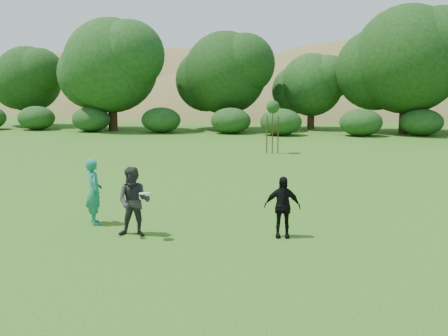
% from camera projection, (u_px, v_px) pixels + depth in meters
% --- Properties ---
extents(ground, '(120.00, 120.00, 0.00)m').
position_uv_depth(ground, '(205.00, 230.00, 12.54)').
color(ground, '#19470C').
rests_on(ground, ground).
extents(player_teal, '(0.70, 0.75, 1.73)m').
position_uv_depth(player_teal, '(94.00, 192.00, 12.98)').
color(player_teal, '#1B7A65').
rests_on(player_teal, ground).
extents(player_grey, '(0.87, 0.70, 1.69)m').
position_uv_depth(player_grey, '(134.00, 202.00, 11.94)').
color(player_grey, '#29282B').
rests_on(player_grey, ground).
extents(player_black, '(0.89, 0.42, 1.48)m').
position_uv_depth(player_black, '(282.00, 207.00, 11.87)').
color(player_black, black).
rests_on(player_black, ground).
extents(frisbee, '(0.27, 0.27, 0.05)m').
position_uv_depth(frisbee, '(145.00, 193.00, 11.57)').
color(frisbee, white).
rests_on(frisbee, ground).
extents(sapling, '(0.70, 0.70, 2.85)m').
position_uv_depth(sapling, '(273.00, 108.00, 26.56)').
color(sapling, '#392616').
rests_on(sapling, ground).
extents(hillside, '(150.00, 72.00, 52.00)m').
position_uv_depth(hillside, '(283.00, 183.00, 81.28)').
color(hillside, olive).
rests_on(hillside, ground).
extents(tree_row, '(53.92, 10.38, 9.62)m').
position_uv_depth(tree_row, '(316.00, 70.00, 39.21)').
color(tree_row, '#3A2616').
rests_on(tree_row, ground).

